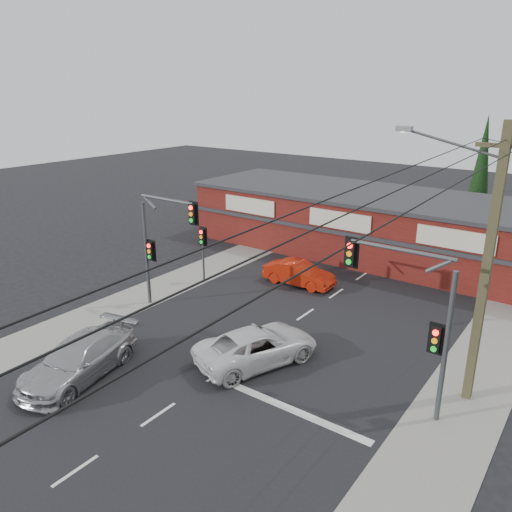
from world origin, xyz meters
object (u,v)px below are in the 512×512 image
Objects in this scene: red_sedan at (299,273)px; utility_pole at (483,260)px; white_suv at (257,346)px; shop_building at (379,224)px; silver_suv at (79,359)px.

utility_pole is (10.79, -5.94, 4.70)m from red_sedan.
white_suv is 16.66m from shop_building.
red_sedan is 13.19m from utility_pole.
utility_pole is (7.67, 2.52, 4.66)m from white_suv.
shop_building is at bearing -62.50° from white_suv.
red_sedan is at bearing 151.16° from utility_pole.
shop_building is (1.43, 8.06, 1.44)m from red_sedan.
white_suv is at bearing -84.16° from shop_building.
white_suv is 9.32m from utility_pole.
utility_pole is (9.36, -14.00, 3.26)m from shop_building.
shop_building reaches higher than red_sedan.
utility_pole is (12.69, 7.58, 4.61)m from silver_suv.
utility_pole is at bearing -140.16° from white_suv.
utility_pole is at bearing 19.35° from silver_suv.
shop_building is (-1.69, 16.52, 1.40)m from white_suv.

